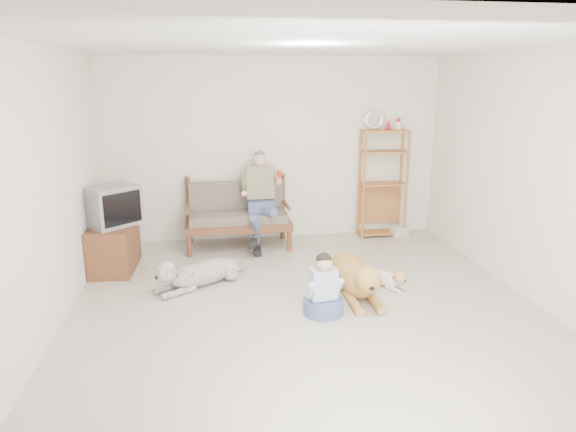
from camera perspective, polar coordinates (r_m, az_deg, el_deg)
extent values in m
plane|color=beige|center=(5.50, 2.24, -10.71)|extent=(5.50, 5.50, 0.00)
plane|color=silver|center=(4.96, 2.57, 18.61)|extent=(5.50, 5.50, 0.00)
plane|color=silver|center=(7.74, -1.50, 7.35)|extent=(5.00, 0.00, 5.00)
plane|color=silver|center=(2.54, 14.42, -9.75)|extent=(5.00, 0.00, 5.00)
plane|color=silver|center=(5.21, -25.75, 2.01)|extent=(0.00, 5.50, 5.50)
plane|color=silver|center=(6.05, 26.37, 3.58)|extent=(0.00, 5.50, 5.50)
cube|color=brown|center=(7.45, -5.57, -0.88)|extent=(1.51, 0.73, 0.10)
cube|color=#6B6051|center=(7.42, -5.59, -0.03)|extent=(1.39, 0.62, 0.13)
cube|color=#6B6051|center=(7.60, -5.74, 2.15)|extent=(1.38, 0.14, 0.45)
cylinder|color=brown|center=(7.61, -5.80, 3.72)|extent=(1.40, 0.07, 0.05)
cylinder|color=brown|center=(7.22, -10.95, -3.28)|extent=(0.07, 0.07, 0.30)
cylinder|color=brown|center=(7.71, -10.92, 0.42)|extent=(0.07, 0.07, 0.95)
cylinder|color=brown|center=(7.29, 0.11, -2.81)|extent=(0.07, 0.07, 0.30)
cylinder|color=brown|center=(7.77, -0.56, 0.82)|extent=(0.07, 0.07, 0.95)
cube|color=#536299|center=(7.42, -3.03, 1.09)|extent=(0.38, 0.36, 0.19)
cube|color=gray|center=(7.44, -3.14, 3.76)|extent=(0.40, 0.27, 0.50)
sphere|color=tan|center=(7.35, -3.16, 6.26)|extent=(0.20, 0.20, 0.20)
sphere|color=#5C5751|center=(7.37, -3.18, 6.58)|extent=(0.18, 0.18, 0.18)
cylinder|color=red|center=(7.23, -0.96, 4.76)|extent=(0.07, 0.07, 0.09)
cube|color=#A46533|center=(7.89, 10.75, 9.27)|extent=(0.69, 0.28, 0.03)
torus|color=silver|center=(7.82, 9.52, 10.49)|extent=(0.29, 0.05, 0.29)
cone|color=red|center=(7.89, 11.10, 9.95)|extent=(0.09, 0.09, 0.15)
cylinder|color=#A46533|center=(7.78, 8.44, 3.29)|extent=(0.04, 0.04, 1.64)
cylinder|color=#A46533|center=(8.03, 7.90, 3.67)|extent=(0.04, 0.04, 1.64)
cylinder|color=#A46533|center=(8.00, 13.04, 3.39)|extent=(0.04, 0.04, 1.64)
cylinder|color=#A46533|center=(8.24, 12.39, 3.76)|extent=(0.04, 0.04, 1.64)
cube|color=silver|center=(8.21, 12.27, -1.63)|extent=(0.27, 0.21, 0.16)
cube|color=brown|center=(6.96, -18.73, -3.23)|extent=(0.54, 0.92, 0.60)
cube|color=brown|center=(6.80, -21.03, -3.87)|extent=(0.04, 0.40, 0.50)
cube|color=brown|center=(7.21, -20.32, -2.74)|extent=(0.04, 0.40, 0.50)
cube|color=slate|center=(6.78, -19.00, 1.11)|extent=(0.77, 0.76, 0.50)
cube|color=black|center=(6.58, -17.92, 0.79)|extent=(0.40, 0.35, 0.40)
cube|color=white|center=(7.89, -10.49, -0.55)|extent=(0.12, 0.02, 0.08)
ellipsoid|color=#B17E3D|center=(6.08, 7.08, -6.39)|extent=(0.41, 1.13, 0.35)
sphere|color=#B17E3D|center=(5.78, 8.00, -7.38)|extent=(0.35, 0.35, 0.35)
sphere|color=#B17E3D|center=(5.47, 8.91, -7.00)|extent=(0.28, 0.28, 0.28)
ellipsoid|color=#B17E3D|center=(5.37, 9.30, -7.77)|extent=(0.12, 0.20, 0.11)
cylinder|color=#B17E3D|center=(6.63, 5.72, -5.49)|extent=(0.21, 0.44, 0.06)
ellipsoid|color=#B17E3D|center=(5.47, 7.83, -6.97)|extent=(0.06, 0.09, 0.14)
ellipsoid|color=#B17E3D|center=(5.52, 9.79, -6.81)|extent=(0.06, 0.09, 0.14)
ellipsoid|color=white|center=(6.25, -9.14, -6.20)|extent=(0.97, 0.79, 0.28)
sphere|color=white|center=(6.11, -11.40, -6.65)|extent=(0.28, 0.28, 0.28)
sphere|color=white|center=(5.96, -13.43, -6.06)|extent=(0.25, 0.25, 0.25)
ellipsoid|color=white|center=(5.92, -14.36, -6.52)|extent=(0.21, 0.19, 0.09)
cylinder|color=white|center=(6.53, -5.60, -5.94)|extent=(0.26, 0.33, 0.05)
ellipsoid|color=white|center=(6.04, -13.62, -5.78)|extent=(0.10, 0.09, 0.12)
ellipsoid|color=white|center=(5.90, -12.82, -6.25)|extent=(0.10, 0.09, 0.12)
ellipsoid|color=silver|center=(6.26, 10.55, -6.79)|extent=(0.40, 0.48, 0.17)
sphere|color=silver|center=(6.18, 11.51, -7.02)|extent=(0.17, 0.17, 0.17)
sphere|color=tan|center=(6.10, 12.36, -6.65)|extent=(0.16, 0.16, 0.16)
ellipsoid|color=tan|center=(6.06, 12.88, -6.96)|extent=(0.12, 0.13, 0.06)
cylinder|color=silver|center=(6.41, 9.00, -6.69)|extent=(0.16, 0.13, 0.03)
cone|color=tan|center=(6.05, 11.95, -6.33)|extent=(0.05, 0.05, 0.05)
cone|color=tan|center=(6.13, 12.58, -6.07)|extent=(0.05, 0.05, 0.05)
torus|color=red|center=(6.11, 12.19, -6.69)|extent=(0.15, 0.15, 0.02)
cylinder|color=#536299|center=(5.48, 3.93, -9.99)|extent=(0.42, 0.42, 0.15)
cube|color=#AAB8CC|center=(5.39, 3.93, -7.50)|extent=(0.29, 0.21, 0.33)
sphere|color=tan|center=(5.29, 4.02, -5.27)|extent=(0.17, 0.17, 0.17)
sphere|color=black|center=(5.29, 4.01, -4.94)|extent=(0.16, 0.16, 0.16)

